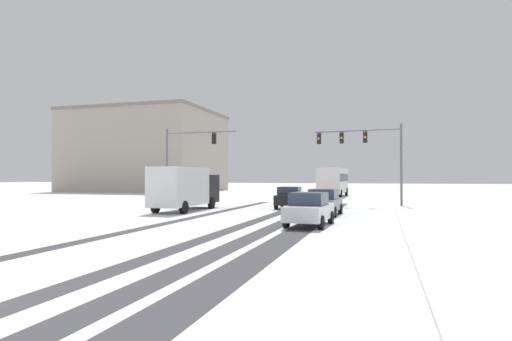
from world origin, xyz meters
name	(u,v)px	position (x,y,z in m)	size (l,w,h in m)	color
wheel_track_left_lane	(310,224)	(4.70, 15.33, 0.00)	(1.17, 33.74, 0.01)	#424247
wheel_track_right_lane	(253,222)	(1.71, 15.33, 0.00)	(0.79, 33.74, 0.01)	#424247
wheel_track_center	(184,220)	(-2.33, 15.33, 0.00)	(0.74, 33.74, 0.01)	#424247
wheel_track_oncoming	(283,223)	(3.30, 15.33, 0.00)	(0.85, 33.74, 0.01)	#424247
sidewalk_kerb_right	(451,231)	(11.02, 13.80, 0.06)	(4.00, 33.74, 0.12)	white
traffic_signal_near_right	(365,146)	(6.87, 28.87, 4.82)	(6.89, 0.73, 6.50)	slate
traffic_signal_near_left	(185,152)	(-7.84, 26.64, 4.45)	(6.43, 0.38, 6.50)	slate
car_black_lead	(290,197)	(1.49, 25.34, 0.82)	(2.01, 4.19, 1.62)	black
car_grey_second	(324,202)	(4.76, 20.18, 0.82)	(1.97, 4.17, 1.62)	slate
car_white_third	(309,209)	(4.83, 14.40, 0.82)	(2.00, 4.19, 1.62)	silver
bus_oncoming	(334,180)	(2.63, 44.82, 1.99)	(2.72, 11.01, 3.38)	silver
box_truck_delivery	(185,187)	(-5.02, 20.96, 1.63)	(2.38, 7.43, 3.02)	black
office_building_far_left_block	(147,152)	(-30.06, 56.99, 6.67)	(22.75, 18.84, 13.32)	#A89E8E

